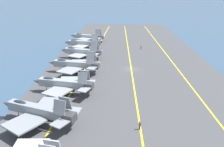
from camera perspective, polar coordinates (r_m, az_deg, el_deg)
The scene contains 13 objects.
ground_plane at distance 75.58m, azimuth 4.64°, elevation 0.80°, with size 2000.00×2000.00×0.00m, color #334C66.
carrier_deck at distance 75.51m, azimuth 4.65°, elevation 0.95°, with size 196.70×53.64×0.40m, color #424244.
deck_stripe_foul_line at distance 77.68m, azimuth 15.58°, elevation 0.96°, with size 177.03×0.36×0.01m, color yellow.
deck_stripe_centerline at distance 75.45m, azimuth 4.65°, elevation 1.09°, with size 177.03×0.36×0.01m, color yellow.
deck_stripe_edge_line at distance 76.06m, azimuth -6.52°, elevation 1.19°, with size 177.03×0.36×0.01m, color yellow.
parked_jet_second at distance 47.01m, azimuth -17.45°, elevation -8.45°, with size 14.20×16.63×6.19m.
parked_jet_third at distance 58.19m, azimuth -11.66°, elevation -2.38°, with size 13.02×15.68×6.18m.
parked_jet_fourth at distance 71.68m, azimuth -9.10°, elevation 2.21°, with size 14.22×16.07×6.91m.
parked_jet_fifth at distance 86.08m, azimuth -7.42°, elevation 5.30°, with size 12.55×15.66×7.03m.
parked_jet_sixth at distance 100.81m, azimuth -7.10°, elevation 7.30°, with size 13.73×15.59×6.37m.
parked_jet_seventh at distance 115.01m, azimuth -5.97°, elevation 8.85°, with size 12.70×17.31×6.20m.
crew_brown_vest at distance 44.11m, azimuth 6.73°, elevation -12.16°, with size 0.26×0.38×1.76m.
crew_green_vest at distance 100.14m, azimuth 7.01°, elevation 6.32°, with size 0.29×0.40×1.72m.
Camera 1 is at (-71.30, 4.21, 24.72)m, focal length 38.00 mm.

